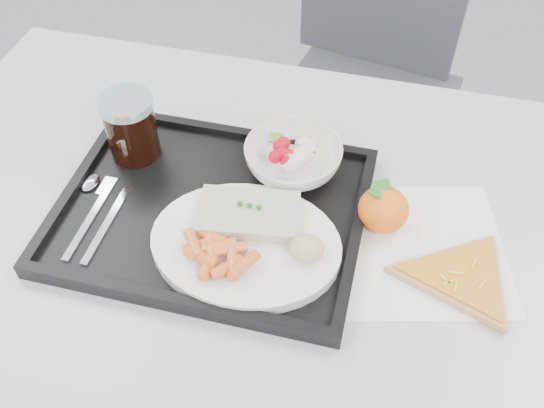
{
  "coord_description": "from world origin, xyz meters",
  "views": [
    {
      "loc": [
        0.15,
        -0.26,
        1.44
      ],
      "look_at": [
        0.01,
        0.33,
        0.77
      ],
      "focal_mm": 40.0,
      "sensor_mm": 36.0,
      "label": 1
    }
  ],
  "objects_px": {
    "salad_bowl": "(293,158)",
    "cola_glass": "(131,126)",
    "tray": "(212,212)",
    "tangerine": "(383,209)",
    "chair": "(370,61)",
    "pizza_slice": "(461,277)",
    "table": "(263,252)",
    "dinner_plate": "(246,244)"
  },
  "relations": [
    {
      "from": "salad_bowl",
      "to": "cola_glass",
      "type": "xyz_separation_m",
      "value": [
        -0.26,
        -0.02,
        0.03
      ]
    },
    {
      "from": "cola_glass",
      "to": "tray",
      "type": "bearing_deg",
      "value": -29.24
    },
    {
      "from": "cola_glass",
      "to": "tangerine",
      "type": "height_order",
      "value": "cola_glass"
    },
    {
      "from": "cola_glass",
      "to": "tangerine",
      "type": "relative_size",
      "value": 1.37
    },
    {
      "from": "chair",
      "to": "pizza_slice",
      "type": "xyz_separation_m",
      "value": [
        0.21,
        -0.79,
        0.22
      ]
    },
    {
      "from": "chair",
      "to": "tray",
      "type": "height_order",
      "value": "chair"
    },
    {
      "from": "table",
      "to": "chair",
      "type": "relative_size",
      "value": 1.29
    },
    {
      "from": "table",
      "to": "salad_bowl",
      "type": "distance_m",
      "value": 0.15
    },
    {
      "from": "table",
      "to": "pizza_slice",
      "type": "bearing_deg",
      "value": -6.54
    },
    {
      "from": "table",
      "to": "tangerine",
      "type": "relative_size",
      "value": 15.25
    },
    {
      "from": "tray",
      "to": "pizza_slice",
      "type": "bearing_deg",
      "value": -4.95
    },
    {
      "from": "dinner_plate",
      "to": "salad_bowl",
      "type": "relative_size",
      "value": 1.78
    },
    {
      "from": "chair",
      "to": "cola_glass",
      "type": "bearing_deg",
      "value": -115.14
    },
    {
      "from": "cola_glass",
      "to": "pizza_slice",
      "type": "height_order",
      "value": "cola_glass"
    },
    {
      "from": "dinner_plate",
      "to": "pizza_slice",
      "type": "distance_m",
      "value": 0.3
    },
    {
      "from": "tray",
      "to": "dinner_plate",
      "type": "height_order",
      "value": "dinner_plate"
    },
    {
      "from": "dinner_plate",
      "to": "tray",
      "type": "bearing_deg",
      "value": 139.84
    },
    {
      "from": "tray",
      "to": "pizza_slice",
      "type": "relative_size",
      "value": 1.95
    },
    {
      "from": "tray",
      "to": "tangerine",
      "type": "distance_m",
      "value": 0.25
    },
    {
      "from": "table",
      "to": "dinner_plate",
      "type": "relative_size",
      "value": 4.44
    },
    {
      "from": "dinner_plate",
      "to": "pizza_slice",
      "type": "bearing_deg",
      "value": 5.16
    },
    {
      "from": "dinner_plate",
      "to": "salad_bowl",
      "type": "height_order",
      "value": "salad_bowl"
    },
    {
      "from": "salad_bowl",
      "to": "pizza_slice",
      "type": "xyz_separation_m",
      "value": [
        0.27,
        -0.14,
        -0.03
      ]
    },
    {
      "from": "tray",
      "to": "chair",
      "type": "bearing_deg",
      "value": 78.17
    },
    {
      "from": "table",
      "to": "dinner_plate",
      "type": "bearing_deg",
      "value": -98.39
    },
    {
      "from": "table",
      "to": "tray",
      "type": "height_order",
      "value": "tray"
    },
    {
      "from": "chair",
      "to": "tray",
      "type": "bearing_deg",
      "value": -101.83
    },
    {
      "from": "table",
      "to": "cola_glass",
      "type": "xyz_separation_m",
      "value": [
        -0.23,
        0.09,
        0.14
      ]
    },
    {
      "from": "table",
      "to": "tangerine",
      "type": "height_order",
      "value": "tangerine"
    },
    {
      "from": "tray",
      "to": "dinner_plate",
      "type": "xyz_separation_m",
      "value": [
        0.07,
        -0.06,
        0.02
      ]
    },
    {
      "from": "dinner_plate",
      "to": "salad_bowl",
      "type": "xyz_separation_m",
      "value": [
        0.03,
        0.17,
        0.01
      ]
    },
    {
      "from": "tray",
      "to": "cola_glass",
      "type": "bearing_deg",
      "value": 150.76
    },
    {
      "from": "tray",
      "to": "pizza_slice",
      "type": "distance_m",
      "value": 0.37
    },
    {
      "from": "dinner_plate",
      "to": "pizza_slice",
      "type": "height_order",
      "value": "dinner_plate"
    },
    {
      "from": "dinner_plate",
      "to": "cola_glass",
      "type": "bearing_deg",
      "value": 147.09
    },
    {
      "from": "pizza_slice",
      "to": "cola_glass",
      "type": "bearing_deg",
      "value": 167.16
    },
    {
      "from": "salad_bowl",
      "to": "dinner_plate",
      "type": "bearing_deg",
      "value": -99.73
    },
    {
      "from": "tangerine",
      "to": "table",
      "type": "bearing_deg",
      "value": -166.17
    },
    {
      "from": "chair",
      "to": "salad_bowl",
      "type": "xyz_separation_m",
      "value": [
        -0.06,
        -0.65,
        0.25
      ]
    },
    {
      "from": "chair",
      "to": "salad_bowl",
      "type": "bearing_deg",
      "value": -95.32
    },
    {
      "from": "salad_bowl",
      "to": "cola_glass",
      "type": "bearing_deg",
      "value": -174.56
    },
    {
      "from": "tray",
      "to": "tangerine",
      "type": "bearing_deg",
      "value": 9.85
    }
  ]
}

